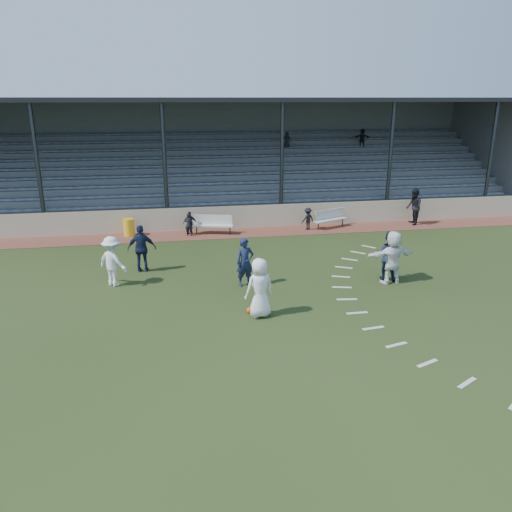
{
  "coord_description": "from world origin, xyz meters",
  "views": [
    {
      "loc": [
        -2.93,
        -13.88,
        6.57
      ],
      "look_at": [
        0.0,
        2.5,
        1.3
      ],
      "focal_mm": 35.0,
      "sensor_mm": 36.0,
      "label": 1
    }
  ],
  "objects_px": {
    "official": "(414,207)",
    "player_navy_lead": "(245,262)",
    "football": "(250,310)",
    "player_white_lead": "(260,288)",
    "bench_left": "(213,223)",
    "bench_right": "(330,217)",
    "trash_bin": "(129,227)"
  },
  "relations": [
    {
      "from": "official",
      "to": "football",
      "type": "bearing_deg",
      "value": -35.27
    },
    {
      "from": "bench_left",
      "to": "football",
      "type": "bearing_deg",
      "value": -73.62
    },
    {
      "from": "bench_right",
      "to": "player_navy_lead",
      "type": "relative_size",
      "value": 1.11
    },
    {
      "from": "player_navy_lead",
      "to": "official",
      "type": "height_order",
      "value": "official"
    },
    {
      "from": "football",
      "to": "player_white_lead",
      "type": "distance_m",
      "value": 0.92
    },
    {
      "from": "bench_left",
      "to": "player_navy_lead",
      "type": "distance_m",
      "value": 7.54
    },
    {
      "from": "official",
      "to": "bench_right",
      "type": "bearing_deg",
      "value": -80.88
    },
    {
      "from": "football",
      "to": "player_white_lead",
      "type": "relative_size",
      "value": 0.11
    },
    {
      "from": "football",
      "to": "official",
      "type": "relative_size",
      "value": 0.11
    },
    {
      "from": "bench_right",
      "to": "official",
      "type": "distance_m",
      "value": 4.64
    },
    {
      "from": "football",
      "to": "player_navy_lead",
      "type": "distance_m",
      "value": 2.63
    },
    {
      "from": "trash_bin",
      "to": "football",
      "type": "relative_size",
      "value": 4.06
    },
    {
      "from": "player_white_lead",
      "to": "player_navy_lead",
      "type": "relative_size",
      "value": 1.06
    },
    {
      "from": "bench_left",
      "to": "bench_right",
      "type": "bearing_deg",
      "value": 16.87
    },
    {
      "from": "football",
      "to": "official",
      "type": "xyz_separation_m",
      "value": [
        10.64,
        10.02,
        0.88
      ]
    },
    {
      "from": "football",
      "to": "official",
      "type": "bearing_deg",
      "value": 43.29
    },
    {
      "from": "bench_left",
      "to": "bench_right",
      "type": "distance_m",
      "value": 6.24
    },
    {
      "from": "official",
      "to": "player_navy_lead",
      "type": "bearing_deg",
      "value": -42.67
    },
    {
      "from": "football",
      "to": "trash_bin",
      "type": "bearing_deg",
      "value": 112.93
    },
    {
      "from": "bench_right",
      "to": "player_white_lead",
      "type": "bearing_deg",
      "value": -142.26
    },
    {
      "from": "bench_left",
      "to": "trash_bin",
      "type": "relative_size",
      "value": 2.38
    },
    {
      "from": "bench_right",
      "to": "player_navy_lead",
      "type": "xyz_separation_m",
      "value": [
        -5.78,
        -7.71,
        0.31
      ]
    },
    {
      "from": "bench_right",
      "to": "trash_bin",
      "type": "relative_size",
      "value": 2.34
    },
    {
      "from": "football",
      "to": "player_white_lead",
      "type": "bearing_deg",
      "value": -41.33
    },
    {
      "from": "player_white_lead",
      "to": "official",
      "type": "distance_m",
      "value": 14.58
    },
    {
      "from": "bench_left",
      "to": "official",
      "type": "height_order",
      "value": "official"
    },
    {
      "from": "bench_left",
      "to": "trash_bin",
      "type": "height_order",
      "value": "bench_left"
    },
    {
      "from": "bench_left",
      "to": "player_navy_lead",
      "type": "height_order",
      "value": "player_navy_lead"
    },
    {
      "from": "bench_right",
      "to": "trash_bin",
      "type": "xyz_separation_m",
      "value": [
        -10.4,
        0.14,
        -0.14
      ]
    },
    {
      "from": "official",
      "to": "bench_left",
      "type": "bearing_deg",
      "value": -78.54
    },
    {
      "from": "trash_bin",
      "to": "player_navy_lead",
      "type": "relative_size",
      "value": 0.48
    },
    {
      "from": "player_white_lead",
      "to": "player_navy_lead",
      "type": "distance_m",
      "value": 2.74
    }
  ]
}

